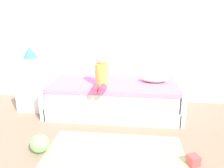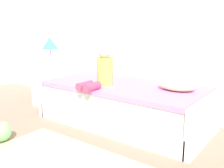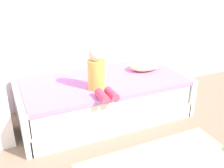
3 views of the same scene
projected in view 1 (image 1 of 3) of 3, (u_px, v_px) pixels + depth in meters
wall_rear at (131, 20)px, 3.87m from camera, size 7.20×0.10×2.90m
bed at (114, 97)px, 3.68m from camera, size 2.11×1.00×0.50m
nightstand at (34, 91)px, 3.80m from camera, size 0.44×0.44×0.60m
table_lamp at (30, 54)px, 3.61m from camera, size 0.24×0.24×0.45m
child_figure at (101, 73)px, 3.35m from camera, size 0.20×0.51×0.50m
pillow at (155, 78)px, 3.61m from camera, size 0.44×0.30×0.13m
toy_ball at (40, 143)px, 2.62m from camera, size 0.22×0.22×0.22m
area_rug at (114, 159)px, 2.51m from camera, size 1.60×1.10×0.01m
toy_block at (193, 160)px, 2.40m from camera, size 0.15×0.15×0.11m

